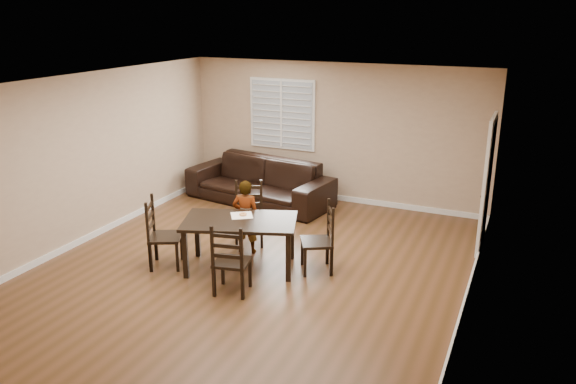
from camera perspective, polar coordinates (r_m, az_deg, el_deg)
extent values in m
plane|color=brown|center=(8.35, -3.57, -7.75)|extent=(7.00, 7.00, 0.00)
cube|color=tan|center=(10.98, 4.75, 5.98)|extent=(6.00, 0.04, 2.70)
cube|color=tan|center=(5.23, -21.96, -9.07)|extent=(6.00, 0.04, 2.70)
cube|color=tan|center=(9.58, -19.90, 3.19)|extent=(0.04, 7.00, 2.70)
cube|color=tan|center=(7.05, 18.44, -1.75)|extent=(0.04, 7.00, 2.70)
cube|color=white|center=(7.58, -3.96, 10.98)|extent=(6.00, 7.00, 0.04)
cube|color=white|center=(11.28, -0.62, 7.91)|extent=(1.40, 0.08, 1.40)
cube|color=white|center=(9.24, 19.55, 0.61)|extent=(0.06, 0.94, 2.05)
cylinder|color=#332114|center=(8.98, 19.14, -0.34)|extent=(0.06, 0.06, 0.02)
cube|color=white|center=(11.31, 4.56, -0.50)|extent=(6.00, 0.03, 0.10)
cube|color=white|center=(9.96, -19.05, -4.06)|extent=(0.03, 7.00, 0.10)
cube|color=white|center=(7.57, 17.35, -11.05)|extent=(0.03, 7.00, 0.10)
cube|color=black|center=(8.09, -4.91, -2.99)|extent=(1.82, 1.39, 0.05)
cube|color=black|center=(8.04, -10.39, -6.27)|extent=(0.09, 0.09, 0.71)
cube|color=black|center=(7.82, 0.02, -6.69)|extent=(0.09, 0.09, 0.71)
cube|color=black|center=(8.71, -9.20, -4.28)|extent=(0.09, 0.09, 0.71)
cube|color=black|center=(8.50, 0.39, -4.61)|extent=(0.09, 0.09, 0.71)
cube|color=black|center=(9.03, -3.98, -2.68)|extent=(0.60, 0.59, 0.04)
cube|color=black|center=(9.19, -3.96, -1.83)|extent=(0.43, 0.24, 1.02)
cube|color=black|center=(8.95, -5.25, -4.49)|extent=(0.05, 0.05, 0.42)
cube|color=black|center=(8.94, -2.69, -4.46)|extent=(0.05, 0.05, 0.42)
cube|color=black|center=(9.29, -5.16, -3.62)|extent=(0.05, 0.05, 0.42)
cube|color=black|center=(9.28, -2.69, -3.59)|extent=(0.05, 0.05, 0.42)
cube|color=black|center=(7.54, -5.72, -7.11)|extent=(0.53, 0.50, 0.04)
cube|color=black|center=(7.35, -6.19, -7.22)|extent=(0.45, 0.13, 1.00)
cube|color=black|center=(7.74, -3.87, -8.21)|extent=(0.05, 0.05, 0.41)
cube|color=black|center=(7.85, -6.64, -7.91)|extent=(0.05, 0.05, 0.41)
cube|color=black|center=(7.43, -4.64, -9.40)|extent=(0.05, 0.05, 0.41)
cube|color=black|center=(7.55, -7.52, -9.07)|extent=(0.05, 0.05, 0.41)
cube|color=black|center=(8.43, -12.33, -4.49)|extent=(0.61, 0.62, 0.04)
cube|color=black|center=(8.45, -13.71, -4.02)|extent=(0.24, 0.45, 1.06)
cube|color=black|center=(8.31, -11.17, -6.55)|extent=(0.06, 0.06, 0.43)
cube|color=black|center=(8.68, -10.75, -5.43)|extent=(0.06, 0.06, 0.43)
cube|color=black|center=(8.38, -13.76, -6.52)|extent=(0.06, 0.06, 0.43)
cube|color=black|center=(8.75, -13.23, -5.41)|extent=(0.06, 0.06, 0.43)
cube|color=black|center=(8.11, 2.92, -5.11)|extent=(0.60, 0.61, 0.04)
cube|color=black|center=(8.10, 4.30, -4.59)|extent=(0.26, 0.43, 1.03)
cube|color=black|center=(8.36, 1.45, -6.08)|extent=(0.06, 0.06, 0.42)
cube|color=black|center=(8.00, 1.75, -7.24)|extent=(0.06, 0.06, 0.42)
cube|color=black|center=(8.40, 3.98, -5.98)|extent=(0.06, 0.06, 0.42)
cube|color=black|center=(8.04, 4.40, -7.13)|extent=(0.06, 0.06, 0.42)
imported|color=gray|center=(8.68, -4.30, -2.52)|extent=(0.47, 0.35, 1.17)
cube|color=white|center=(8.25, -4.73, -2.38)|extent=(0.43, 0.43, 0.00)
torus|color=#DD8F4F|center=(8.24, -4.59, -2.26)|extent=(0.11, 0.11, 0.04)
torus|color=silver|center=(8.24, -4.59, -2.18)|extent=(0.10, 0.10, 0.02)
imported|color=black|center=(11.02, -2.94, 1.10)|extent=(3.06, 1.60, 0.85)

